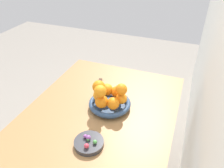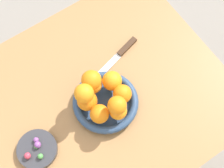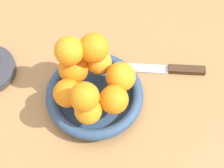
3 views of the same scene
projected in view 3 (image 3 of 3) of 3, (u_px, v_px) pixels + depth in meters
The scene contains 13 objects.
ground_plane at pixel (80, 162), 1.48m from camera, with size 6.00×6.00×0.00m, color gray.
dining_table at pixel (60, 91), 0.91m from camera, with size 1.10×0.76×0.74m.
fruit_bowl at pixel (95, 95), 0.78m from camera, with size 0.22×0.22×0.04m.
orange_0 at pixel (73, 69), 0.76m from camera, with size 0.07×0.07×0.07m, color orange.
orange_1 at pixel (68, 93), 0.73m from camera, with size 0.06×0.06×0.06m, color orange.
orange_2 at pixel (88, 111), 0.71m from camera, with size 0.06×0.06×0.06m, color orange.
orange_3 at pixel (114, 100), 0.72m from camera, with size 0.06×0.06×0.06m, color orange.
orange_4 at pixel (121, 75), 0.75m from camera, with size 0.07×0.07×0.07m, color orange.
orange_5 at pixel (99, 62), 0.77m from camera, with size 0.06×0.06×0.06m, color orange.
orange_6 at pixel (69, 51), 0.70m from camera, with size 0.06×0.06×0.06m, color orange.
orange_7 at pixel (94, 48), 0.72m from camera, with size 0.06×0.06×0.06m, color orange.
orange_8 at pixel (84, 97), 0.66m from camera, with size 0.06×0.06×0.06m, color orange.
knife at pixel (161, 69), 0.84m from camera, with size 0.26×0.08×0.01m.
Camera 3 is at (-0.26, 0.36, 1.46)m, focal length 55.00 mm.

